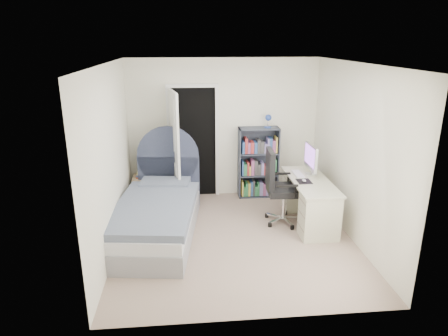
{
  "coord_description": "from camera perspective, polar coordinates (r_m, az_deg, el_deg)",
  "views": [
    {
      "loc": [
        -0.67,
        -5.24,
        2.8
      ],
      "look_at": [
        -0.14,
        0.26,
        1.01
      ],
      "focal_mm": 32.0,
      "sensor_mm": 36.0,
      "label": 1
    }
  ],
  "objects": [
    {
      "name": "bed",
      "position": [
        6.08,
        -9.4,
        -6.34
      ],
      "size": [
        1.36,
        2.42,
        1.42
      ],
      "color": "gray",
      "rests_on": "ground"
    },
    {
      "name": "office_chair",
      "position": [
        6.27,
        7.81,
        -2.2
      ],
      "size": [
        0.62,
        0.63,
        1.19
      ],
      "color": "silver",
      "rests_on": "ground"
    },
    {
      "name": "room_shell",
      "position": [
        5.51,
        1.7,
        1.6
      ],
      "size": [
        3.5,
        3.7,
        2.6
      ],
      "color": "gray",
      "rests_on": "ground"
    },
    {
      "name": "floor_lamp",
      "position": [
        7.1,
        -7.06,
        -0.56
      ],
      "size": [
        0.2,
        0.2,
        1.37
      ],
      "color": "silver",
      "rests_on": "ground"
    },
    {
      "name": "nightstand",
      "position": [
        7.22,
        -11.43,
        -2.05
      ],
      "size": [
        0.38,
        0.38,
        0.57
      ],
      "color": "tan",
      "rests_on": "ground"
    },
    {
      "name": "bookcase",
      "position": [
        7.35,
        4.93,
        0.39
      ],
      "size": [
        0.72,
        0.31,
        1.53
      ],
      "color": "#39404E",
      "rests_on": "ground"
    },
    {
      "name": "door",
      "position": [
        6.99,
        -6.1,
        3.22
      ],
      "size": [
        0.92,
        0.82,
        2.06
      ],
      "color": "black",
      "rests_on": "ground"
    },
    {
      "name": "desk",
      "position": [
        6.46,
        12.06,
        -4.36
      ],
      "size": [
        0.58,
        1.46,
        1.2
      ],
      "color": "beige",
      "rests_on": "ground"
    }
  ]
}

